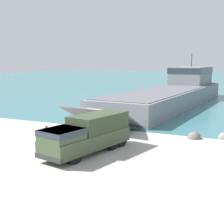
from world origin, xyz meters
TOP-DOWN VIEW (x-y plane):
  - ground_plane at (0.00, 0.00)m, footprint 240.00×240.00m
  - water_surface at (0.00, 94.15)m, footprint 240.00×180.00m
  - landing_craft at (0.86, 26.09)m, footprint 10.80×40.81m
  - military_truck at (1.57, -4.06)m, footprint 4.00×8.06m
  - soldier_on_ramp at (-2.05, -4.19)m, footprint 0.46×0.50m
  - shoreline_rock_a at (-4.83, 4.08)m, footprint 0.83×0.83m
  - shoreline_rock_b at (7.99, 3.60)m, footprint 1.22×1.22m
  - shoreline_rock_d at (-5.79, 4.47)m, footprint 0.74×0.74m

SIDE VIEW (x-z plane):
  - ground_plane at x=0.00m, z-range 0.00..0.00m
  - shoreline_rock_a at x=-4.83m, z-range -0.42..0.42m
  - shoreline_rock_b at x=7.99m, z-range -0.61..0.61m
  - shoreline_rock_d at x=-5.79m, z-range -0.37..0.37m
  - water_surface at x=0.00m, z-range 0.00..0.01m
  - soldier_on_ramp at x=-2.05m, z-range 0.15..1.96m
  - military_truck at x=1.57m, z-range 0.06..2.82m
  - landing_craft at x=0.86m, z-range -2.03..6.06m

